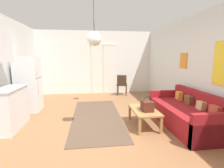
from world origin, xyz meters
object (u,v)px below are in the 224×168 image
at_px(accent_chair, 122,84).
at_px(pendant_lamp_near, 94,39).
at_px(bamboo_vase, 143,104).
at_px(coffee_table, 144,111).
at_px(refrigerator, 29,84).
at_px(handbag, 147,106).
at_px(pendant_lamp_far, 95,43).
at_px(couch, 187,114).

height_order(accent_chair, pendant_lamp_near, pendant_lamp_near).
relative_size(bamboo_vase, pendant_lamp_near, 0.47).
relative_size(coffee_table, refrigerator, 0.59).
relative_size(handbag, pendant_lamp_near, 0.38).
bearing_deg(accent_chair, refrigerator, 42.94).
bearing_deg(handbag, coffee_table, 102.41).
distance_m(accent_chair, pendant_lamp_near, 3.77).
distance_m(coffee_table, handbag, 0.21).
distance_m(coffee_table, bamboo_vase, 0.17).
bearing_deg(pendant_lamp_far, handbag, -62.87).
distance_m(couch, bamboo_vase, 1.05).
bearing_deg(accent_chair, pendant_lamp_far, 61.30).
bearing_deg(couch, pendant_lamp_near, -178.72).
bearing_deg(accent_chair, coffee_table, 104.33).
height_order(coffee_table, pendant_lamp_near, pendant_lamp_near).
distance_m(couch, coffee_table, 1.01).
height_order(refrigerator, accent_chair, refrigerator).
relative_size(accent_chair, pendant_lamp_near, 0.98).
relative_size(pendant_lamp_near, pendant_lamp_far, 1.19).
bearing_deg(couch, refrigerator, 157.71).
bearing_deg(refrigerator, couch, -22.29).
bearing_deg(bamboo_vase, coffee_table, -80.26).
distance_m(coffee_table, refrigerator, 3.40).
relative_size(coffee_table, pendant_lamp_near, 1.08).
bearing_deg(pendant_lamp_far, bamboo_vase, -61.42).
bearing_deg(accent_chair, pendant_lamp_near, 85.69).
bearing_deg(pendant_lamp_far, coffee_table, -62.07).
xyz_separation_m(coffee_table, accent_chair, (0.08, 3.12, 0.13)).
distance_m(couch, accent_chair, 3.35).
height_order(handbag, accent_chair, accent_chair).
distance_m(bamboo_vase, accent_chair, 3.05).
relative_size(coffee_table, bamboo_vase, 2.29).
distance_m(refrigerator, accent_chair, 3.48).
relative_size(handbag, accent_chair, 0.39).
relative_size(coffee_table, pendant_lamp_far, 1.28).
bearing_deg(pendant_lamp_near, couch, 1.28).
xyz_separation_m(bamboo_vase, accent_chair, (0.10, 3.05, -0.02)).
distance_m(pendant_lamp_near, pendant_lamp_far, 2.12).
distance_m(coffee_table, accent_chair, 3.13).
bearing_deg(handbag, couch, 1.48).
xyz_separation_m(coffee_table, refrigerator, (-3.00, 1.55, 0.45)).
bearing_deg(refrigerator, bamboo_vase, -26.17).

